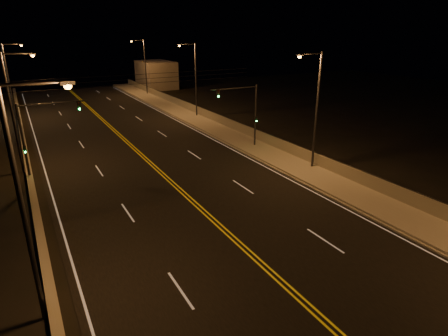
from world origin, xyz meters
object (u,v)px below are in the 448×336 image
streetlight_4 (28,195)px  traffic_signal_right (247,110)px  streetlight_6 (10,77)px  traffic_signal_left (36,134)px  streetlight_2 (194,76)px  streetlight_3 (144,64)px  streetlight_1 (315,105)px  streetlight_5 (15,106)px

streetlight_4 → traffic_signal_right: size_ratio=1.53×
streetlight_6 → traffic_signal_left: (1.11, -26.52, -1.61)m
streetlight_2 → streetlight_3: same height
streetlight_1 → traffic_signal_left: 21.88m
streetlight_4 → traffic_signal_right: streetlight_4 is taller
streetlight_4 → streetlight_5: size_ratio=1.00×
streetlight_3 → traffic_signal_right: streetlight_3 is taller
streetlight_2 → streetlight_6: 24.02m
streetlight_2 → streetlight_5: same height
streetlight_2 → traffic_signal_right: bearing=-95.5°
streetlight_4 → traffic_signal_left: size_ratio=1.53×
streetlight_4 → traffic_signal_left: streetlight_4 is taller
traffic_signal_right → streetlight_2: bearing=84.5°
streetlight_2 → traffic_signal_right: 15.91m
streetlight_2 → traffic_signal_left: streetlight_2 is taller
streetlight_4 → streetlight_2: bearing=56.0°
streetlight_5 → streetlight_6: same height
streetlight_2 → traffic_signal_right: (-1.51, -15.76, -1.61)m
streetlight_1 → streetlight_5: 24.30m
streetlight_2 → traffic_signal_right: streetlight_2 is taller
streetlight_1 → traffic_signal_left: (-20.37, 7.82, -1.61)m
streetlight_1 → streetlight_5: same height
streetlight_6 → traffic_signal_right: bearing=-53.0°
streetlight_2 → traffic_signal_right: size_ratio=1.53×
streetlight_4 → traffic_signal_left: (1.11, 16.10, -1.61)m
streetlight_5 → streetlight_1: bearing=-27.9°
streetlight_6 → traffic_signal_right: size_ratio=1.53×
streetlight_2 → traffic_signal_left: 25.81m
traffic_signal_left → streetlight_4: bearing=-93.9°
streetlight_1 → streetlight_6: same height
streetlight_3 → streetlight_6: same height
streetlight_3 → streetlight_6: size_ratio=1.00×
streetlight_2 → traffic_signal_left: (-20.37, -15.76, -1.61)m
streetlight_3 → traffic_signal_right: 37.52m
streetlight_5 → streetlight_6: bearing=90.0°
streetlight_6 → streetlight_5: bearing=-90.0°
traffic_signal_right → streetlight_5: bearing=169.9°
streetlight_5 → traffic_signal_left: (1.11, -3.55, -1.61)m
streetlight_4 → streetlight_1: bearing=21.1°
streetlight_2 → traffic_signal_left: bearing=-142.3°
streetlight_2 → streetlight_5: size_ratio=1.00×
streetlight_3 → streetlight_2: bearing=-90.0°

